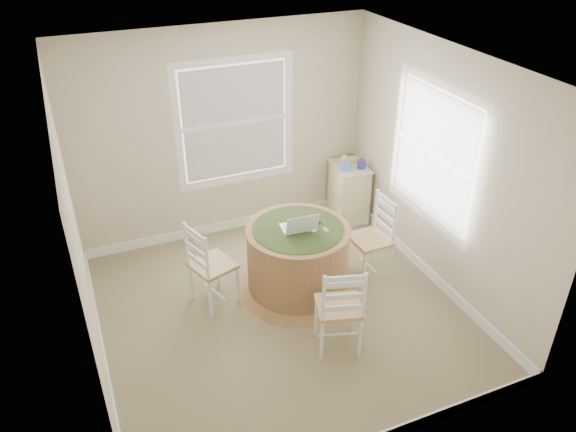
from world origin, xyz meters
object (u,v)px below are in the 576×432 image
round_table (298,257)px  chair_right (370,239)px  chair_left (212,265)px  chair_near (339,306)px  corner_chest (348,191)px  laptop (299,227)px

round_table → chair_right: bearing=-4.7°
round_table → chair_left: chair_left is taller
chair_near → chair_left: bearing=-34.0°
chair_left → corner_chest: chair_left is taller
corner_chest → chair_near: bearing=-114.5°
chair_left → chair_right: bearing=-115.5°
laptop → corner_chest: 1.80m
chair_near → laptop: bearing=-73.1°
chair_left → round_table: bearing=-118.8°
round_table → laptop: (0.01, -0.01, 0.39)m
chair_left → chair_near: same height
round_table → chair_right: size_ratio=1.35×
chair_left → chair_near: size_ratio=1.00×
laptop → chair_near: bearing=95.4°
chair_near → corner_chest: 2.48m
chair_near → corner_chest: bearing=-103.7°
chair_left → laptop: 0.98m
chair_left → corner_chest: 2.39m
chair_right → corner_chest: chair_right is taller
chair_near → laptop: size_ratio=2.57×
chair_near → chair_right: same height
round_table → chair_right: chair_right is taller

